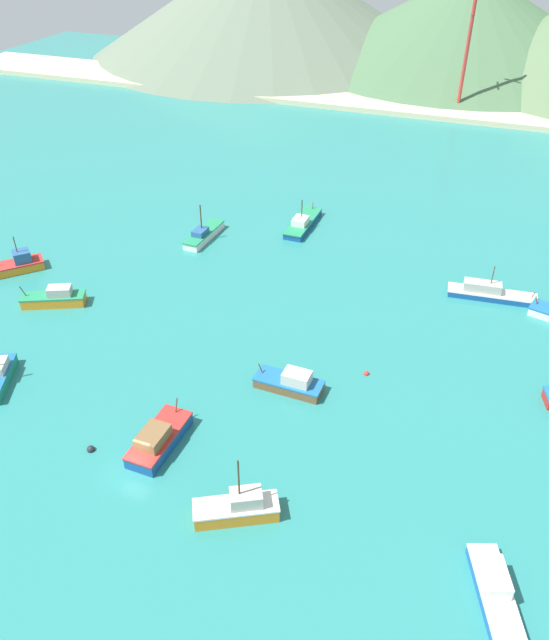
{
  "coord_description": "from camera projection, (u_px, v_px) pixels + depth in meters",
  "views": [
    {
      "loc": [
        25.28,
        -31.57,
        43.35
      ],
      "look_at": [
        4.63,
        23.74,
        2.06
      ],
      "focal_mm": 35.03,
      "sensor_mm": 36.0,
      "label": 1
    }
  ],
  "objects": [
    {
      "name": "buoy_0",
      "position": [
        91.0,
        449.0,
        58.15
      ],
      "size": [
        0.74,
        0.74,
        0.74
      ],
      "color": "#232328",
      "rests_on": "ground"
    },
    {
      "name": "beach_strip",
      "position": [
        399.0,
        102.0,
        149.11
      ],
      "size": [
        247.0,
        19.07,
        1.2
      ],
      "primitive_type": "cube",
      "color": "beige",
      "rests_on": "ground"
    },
    {
      "name": "fishing_boat_4",
      "position": [
        19.0,
        264.0,
        84.85
      ],
      "size": [
        6.64,
        6.81,
        5.1
      ],
      "color": "orange",
      "rests_on": "ground"
    },
    {
      "name": "fishing_boat_6",
      "position": [
        55.0,
        298.0,
        77.96
      ],
      "size": [
        8.05,
        5.41,
        2.84
      ],
      "color": "orange",
      "rests_on": "ground"
    },
    {
      "name": "fishing_boat_7",
      "position": [
        158.0,
        439.0,
        58.12
      ],
      "size": [
        3.25,
        7.77,
        2.83
      ],
      "color": "#14478C",
      "rests_on": "ground"
    },
    {
      "name": "radio_tower",
      "position": [
        470.0,
        33.0,
        134.6
      ],
      "size": [
        3.35,
        2.68,
        33.54
      ],
      "color": "#B7332D",
      "rests_on": "ground"
    },
    {
      "name": "fishing_boat_10",
      "position": [
        238.0,
        508.0,
        51.6
      ],
      "size": [
        7.36,
        5.41,
        6.67
      ],
      "color": "orange",
      "rests_on": "ground"
    },
    {
      "name": "ground",
      "position": [
        258.0,
        301.0,
        79.5
      ],
      "size": [
        260.0,
        280.0,
        0.5
      ],
      "color": "teal"
    },
    {
      "name": "fishing_boat_13",
      "position": [
        291.0,
        383.0,
        64.81
      ],
      "size": [
        7.26,
        2.9,
        2.4
      ],
      "color": "brown",
      "rests_on": "ground"
    },
    {
      "name": "fishing_boat_2",
      "position": [
        204.0,
        234.0,
        92.55
      ],
      "size": [
        2.68,
        9.09,
        5.65
      ],
      "color": "silver",
      "rests_on": "ground"
    },
    {
      "name": "fishing_boat_0",
      "position": [
        496.0,
        593.0,
        45.63
      ],
      "size": [
        5.13,
        8.97,
        2.25
      ],
      "color": "#1E5BA8",
      "rests_on": "ground"
    },
    {
      "name": "fishing_boat_3",
      "position": [
        489.0,
        293.0,
        79.25
      ],
      "size": [
        11.13,
        3.37,
        4.63
      ],
      "color": "#14478C",
      "rests_on": "ground"
    },
    {
      "name": "hill_central",
      "position": [
        469.0,
        19.0,
        172.01
      ],
      "size": [
        97.86,
        97.86,
        25.57
      ],
      "color": "#476B47",
      "rests_on": "ground"
    },
    {
      "name": "buoy_1",
      "position": [
        366.0,
        373.0,
        67.22
      ],
      "size": [
        0.6,
        0.6,
        0.6
      ],
      "color": "red",
      "rests_on": "ground"
    },
    {
      "name": "fishing_boat_1",
      "position": [
        303.0,
        223.0,
        95.77
      ],
      "size": [
        2.93,
        10.57,
        4.75
      ],
      "color": "#14478C",
      "rests_on": "ground"
    }
  ]
}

